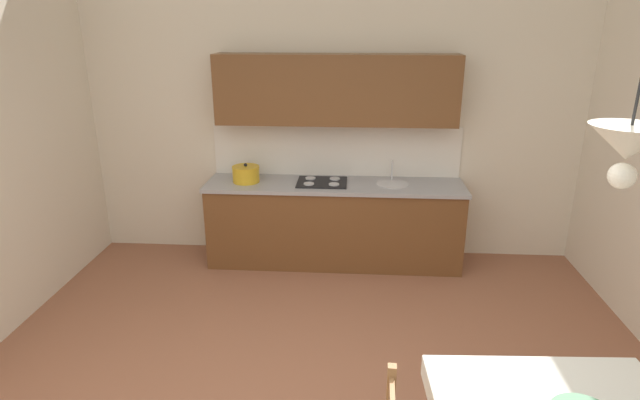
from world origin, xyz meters
TOP-DOWN VIEW (x-y plane):
  - wall_back at (0.00, 2.89)m, footprint 5.87×0.12m
  - kitchen_cabinetry at (0.04, 2.56)m, footprint 2.70×0.63m
  - pendant_lamp at (1.34, -0.54)m, footprint 0.32×0.32m

SIDE VIEW (x-z plane):
  - kitchen_cabinetry at x=0.04m, z-range -0.24..1.96m
  - wall_back at x=0.00m, z-range 0.00..4.06m
  - pendant_lamp at x=1.34m, z-range 1.63..2.44m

